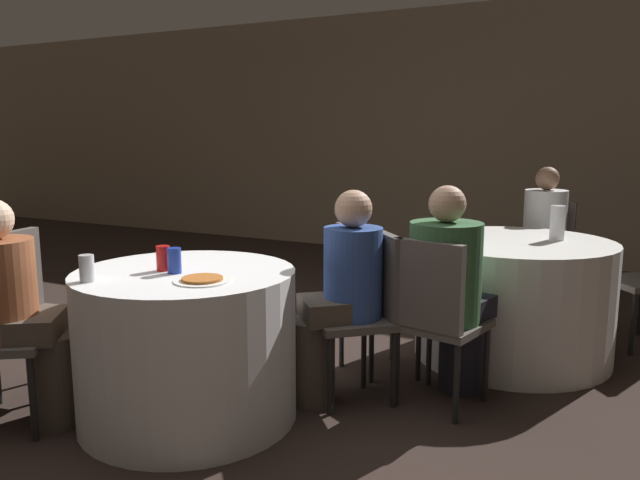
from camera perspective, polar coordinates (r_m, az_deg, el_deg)
The scene contains 18 objects.
ground_plane at distance 3.45m, azimuth -11.13°, elevation -14.51°, with size 16.00×16.00×0.00m, color #332621.
wall_back at distance 7.33m, azimuth 11.63°, elevation 9.49°, with size 16.00×0.06×2.80m.
table_near at distance 3.19m, azimuth -12.04°, elevation -9.34°, with size 1.08×1.08×0.75m.
table_far at distance 4.14m, azimuth 17.21°, elevation -5.14°, with size 1.21×1.21×0.75m.
chair_near_northeast at distance 3.32m, azimuth 4.53°, elevation -5.52°, with size 0.56×0.56×0.89m.
chair_near_west at distance 3.69m, azimuth -25.17°, elevation -4.87°, with size 0.47×0.46×0.89m.
chair_far_southwest at distance 3.60m, azimuth 4.15°, elevation -4.30°, with size 0.57×0.57×0.89m.
chair_far_north at distance 5.09m, azimuth 19.92°, elevation -0.73°, with size 0.42×0.43×0.89m.
chair_far_south at distance 3.21m, azimuth 10.47°, elevation -6.21°, with size 0.47×0.48×0.89m.
person_white_shirt at distance 4.92m, azimuth 19.59°, elevation -0.54°, with size 0.32×0.49×1.16m.
person_green_jacket at distance 3.32m, azimuth 11.79°, elevation -4.60°, with size 0.41×0.52×1.15m.
person_blue_shirt at distance 3.27m, azimuth 1.70°, elevation -5.31°, with size 0.45×0.44×1.12m.
person_floral_shirt at distance 3.30m, azimuth -25.99°, elevation -6.06°, with size 0.48×0.45×1.11m.
pizza_plate_near at distance 2.86m, azimuth -10.71°, elevation -3.58°, with size 0.26×0.26×0.02m.
soda_can_silver at distance 2.99m, azimuth -20.55°, elevation -2.44°, with size 0.07×0.07×0.12m.
soda_can_red at distance 3.11m, azimuth -14.15°, elevation -1.63°, with size 0.07×0.07×0.12m.
soda_can_blue at distance 3.04m, azimuth -13.18°, elevation -1.85°, with size 0.07×0.07×0.12m.
bottle_far at distance 4.15m, azimuth 20.89°, elevation 1.47°, with size 0.09×0.09×0.22m.
Camera 1 is at (1.98, -2.45, 1.41)m, focal length 35.00 mm.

